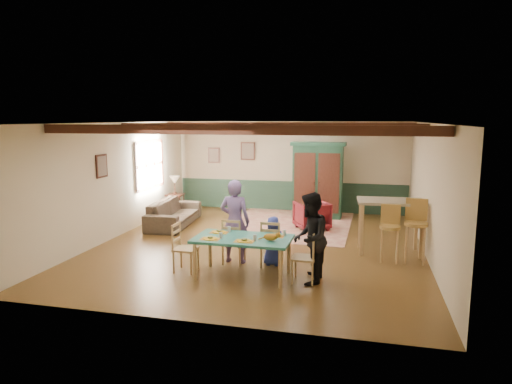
% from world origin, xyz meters
% --- Properties ---
extents(floor, '(8.00, 8.00, 0.00)m').
position_xyz_m(floor, '(0.00, 0.00, 0.00)').
color(floor, '#4B3115').
rests_on(floor, ground).
extents(wall_back, '(7.00, 0.02, 2.70)m').
position_xyz_m(wall_back, '(0.00, 4.00, 1.35)').
color(wall_back, beige).
rests_on(wall_back, floor).
extents(wall_left, '(0.02, 8.00, 2.70)m').
position_xyz_m(wall_left, '(-3.50, 0.00, 1.35)').
color(wall_left, beige).
rests_on(wall_left, floor).
extents(wall_right, '(0.02, 8.00, 2.70)m').
position_xyz_m(wall_right, '(3.50, 0.00, 1.35)').
color(wall_right, beige).
rests_on(wall_right, floor).
extents(ceiling, '(7.00, 8.00, 0.02)m').
position_xyz_m(ceiling, '(0.00, 0.00, 2.70)').
color(ceiling, white).
rests_on(ceiling, wall_back).
extents(wainscot_back, '(6.95, 0.03, 0.90)m').
position_xyz_m(wainscot_back, '(0.00, 3.98, 0.45)').
color(wainscot_back, '#1E3729').
rests_on(wainscot_back, floor).
extents(ceiling_beam_front, '(6.95, 0.16, 0.16)m').
position_xyz_m(ceiling_beam_front, '(0.00, -2.30, 2.61)').
color(ceiling_beam_front, black).
rests_on(ceiling_beam_front, ceiling).
extents(ceiling_beam_mid, '(6.95, 0.16, 0.16)m').
position_xyz_m(ceiling_beam_mid, '(0.00, 0.40, 2.61)').
color(ceiling_beam_mid, black).
rests_on(ceiling_beam_mid, ceiling).
extents(ceiling_beam_back, '(6.95, 0.16, 0.16)m').
position_xyz_m(ceiling_beam_back, '(0.00, 3.00, 2.61)').
color(ceiling_beam_back, black).
rests_on(ceiling_beam_back, ceiling).
extents(window_left, '(0.06, 1.60, 1.30)m').
position_xyz_m(window_left, '(-3.47, 1.70, 1.55)').
color(window_left, white).
rests_on(window_left, wall_left).
extents(picture_left_wall, '(0.04, 0.42, 0.52)m').
position_xyz_m(picture_left_wall, '(-3.47, -0.60, 1.75)').
color(picture_left_wall, gray).
rests_on(picture_left_wall, wall_left).
extents(picture_back_a, '(0.45, 0.04, 0.55)m').
position_xyz_m(picture_back_a, '(-1.30, 3.97, 1.80)').
color(picture_back_a, gray).
rests_on(picture_back_a, wall_back).
extents(picture_back_b, '(0.38, 0.04, 0.48)m').
position_xyz_m(picture_back_b, '(-2.40, 3.97, 1.65)').
color(picture_back_b, gray).
rests_on(picture_back_b, wall_back).
extents(dining_table, '(1.73, 0.98, 0.71)m').
position_xyz_m(dining_table, '(0.17, -2.05, 0.36)').
color(dining_table, '#226E61').
rests_on(dining_table, floor).
extents(dining_chair_far_left, '(0.41, 0.42, 0.90)m').
position_xyz_m(dining_chair_far_left, '(-0.20, -1.36, 0.45)').
color(dining_chair_far_left, tan).
rests_on(dining_chair_far_left, floor).
extents(dining_chair_far_right, '(0.41, 0.42, 0.90)m').
position_xyz_m(dining_chair_far_right, '(0.56, -1.37, 0.45)').
color(dining_chair_far_right, tan).
rests_on(dining_chair_far_right, floor).
extents(dining_chair_end_left, '(0.42, 0.41, 0.90)m').
position_xyz_m(dining_chair_end_left, '(-0.93, -2.03, 0.45)').
color(dining_chair_end_left, tan).
rests_on(dining_chair_end_left, floor).
extents(dining_chair_end_right, '(0.42, 0.41, 0.90)m').
position_xyz_m(dining_chair_end_right, '(1.26, -2.07, 0.45)').
color(dining_chair_end_right, tan).
rests_on(dining_chair_end_right, floor).
extents(person_man, '(0.60, 0.40, 1.64)m').
position_xyz_m(person_man, '(-0.20, -1.29, 0.82)').
color(person_man, slate).
rests_on(person_man, floor).
extents(person_woman, '(0.61, 0.77, 1.57)m').
position_xyz_m(person_woman, '(1.35, -2.07, 0.78)').
color(person_woman, black).
rests_on(person_woman, floor).
extents(person_child, '(0.47, 0.31, 0.95)m').
position_xyz_m(person_child, '(0.56, -1.30, 0.48)').
color(person_child, '#283AA1').
rests_on(person_child, floor).
extents(cat, '(0.34, 0.14, 0.17)m').
position_xyz_m(cat, '(0.69, -2.16, 0.80)').
color(cat, orange).
rests_on(cat, dining_table).
extents(place_setting_near_left, '(0.38, 0.29, 0.11)m').
position_xyz_m(place_setting_near_left, '(-0.36, -2.28, 0.77)').
color(place_setting_near_left, gold).
rests_on(place_setting_near_left, dining_table).
extents(place_setting_near_center, '(0.38, 0.29, 0.11)m').
position_xyz_m(place_setting_near_center, '(0.26, -2.29, 0.77)').
color(place_setting_near_center, gold).
rests_on(place_setting_near_center, dining_table).
extents(place_setting_far_left, '(0.38, 0.29, 0.11)m').
position_xyz_m(place_setting_far_left, '(-0.35, -1.81, 0.77)').
color(place_setting_far_left, gold).
rests_on(place_setting_far_left, dining_table).
extents(place_setting_far_right, '(0.38, 0.29, 0.11)m').
position_xyz_m(place_setting_far_right, '(0.69, -1.82, 0.77)').
color(place_setting_far_right, gold).
rests_on(place_setting_far_right, dining_table).
extents(area_rug, '(3.26, 3.84, 0.01)m').
position_xyz_m(area_rug, '(0.31, 2.12, 0.01)').
color(area_rug, beige).
rests_on(area_rug, floor).
extents(armoire, '(1.53, 0.64, 2.14)m').
position_xyz_m(armoire, '(0.94, 3.22, 1.07)').
color(armoire, '#143323').
rests_on(armoire, floor).
extents(armchair, '(1.06, 1.07, 0.72)m').
position_xyz_m(armchair, '(0.95, 1.74, 0.36)').
color(armchair, '#410D14').
rests_on(armchair, floor).
extents(sofa, '(1.06, 2.30, 0.65)m').
position_xyz_m(sofa, '(-2.65, 1.37, 0.33)').
color(sofa, '#392E23').
rests_on(sofa, floor).
extents(end_table, '(0.51, 0.51, 0.58)m').
position_xyz_m(end_table, '(-3.20, 2.73, 0.29)').
color(end_table, black).
rests_on(end_table, floor).
extents(table_lamp, '(0.32, 0.32, 0.54)m').
position_xyz_m(table_lamp, '(-3.20, 2.73, 0.85)').
color(table_lamp, '#D9BB8C').
rests_on(table_lamp, end_table).
extents(counter_table, '(1.40, 0.87, 1.13)m').
position_xyz_m(counter_table, '(2.77, 0.07, 0.56)').
color(counter_table, '#B4AB8C').
rests_on(counter_table, floor).
extents(bar_stool_left, '(0.41, 0.45, 1.12)m').
position_xyz_m(bar_stool_left, '(2.74, -0.53, 0.56)').
color(bar_stool_left, '#B68E46').
rests_on(bar_stool_left, floor).
extents(bar_stool_right, '(0.48, 0.52, 1.24)m').
position_xyz_m(bar_stool_right, '(3.23, -0.48, 0.62)').
color(bar_stool_right, '#B68E46').
rests_on(bar_stool_right, floor).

